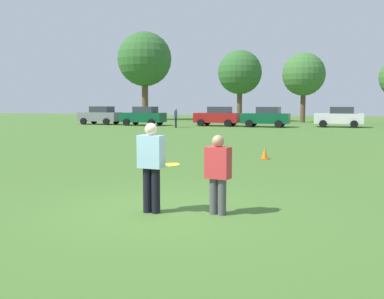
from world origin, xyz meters
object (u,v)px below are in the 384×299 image
at_px(parked_car_near_left, 100,115).
at_px(traffic_cone, 265,153).
at_px(parked_car_mid_left, 144,116).
at_px(bystander_sideline_watcher, 176,117).
at_px(parked_car_mid_right, 266,117).
at_px(parked_car_near_right, 339,117).
at_px(player_defender, 218,170).
at_px(parked_car_center, 218,116).
at_px(frisbee, 172,164).
at_px(player_thrower, 151,162).

bearing_deg(parked_car_near_left, traffic_cone, -48.60).
distance_m(parked_car_mid_left, bystander_sideline_watcher, 5.16).
bearing_deg(bystander_sideline_watcher, parked_car_mid_right, 25.64).
xyz_separation_m(parked_car_near_left, parked_car_near_right, (23.08, 1.99, 0.00)).
xyz_separation_m(player_defender, parked_car_center, (-8.85, 32.70, 0.06)).
bearing_deg(traffic_cone, parked_car_mid_left, 124.23).
xyz_separation_m(traffic_cone, parked_car_near_right, (2.58, 25.24, 0.69)).
distance_m(frisbee, parked_car_near_left, 38.24).
relative_size(player_thrower, parked_car_near_left, 0.42).
bearing_deg(bystander_sideline_watcher, frisbee, -69.66).
height_order(frisbee, parked_car_mid_left, parked_car_mid_left).
relative_size(parked_car_center, bystander_sideline_watcher, 2.52).
relative_size(frisbee, parked_car_near_right, 0.06).
distance_m(player_thrower, traffic_cone, 9.24).
height_order(parked_car_mid_right, parked_car_near_right, same).
bearing_deg(parked_car_mid_left, traffic_cone, -55.77).
bearing_deg(parked_car_near_left, player_thrower, -58.63).
bearing_deg(traffic_cone, parked_car_mid_right, 98.94).
height_order(player_defender, frisbee, player_defender).
height_order(parked_car_near_right, bystander_sideline_watcher, parked_car_near_right).
relative_size(player_thrower, parked_car_mid_right, 0.42).
bearing_deg(parked_car_mid_right, player_defender, -82.55).
height_order(parked_car_near_left, bystander_sideline_watcher, parked_car_near_left).
bearing_deg(parked_car_center, player_defender, -74.86).
xyz_separation_m(traffic_cone, parked_car_mid_right, (-3.68, 23.41, 0.69)).
distance_m(parked_car_near_left, bystander_sideline_watcher, 10.03).
height_order(traffic_cone, bystander_sideline_watcher, bystander_sideline_watcher).
bearing_deg(traffic_cone, parked_car_near_left, 131.40).
bearing_deg(traffic_cone, parked_car_center, 109.25).
xyz_separation_m(player_thrower, frisbee, (0.45, -0.03, -0.02)).
relative_size(traffic_cone, parked_car_mid_right, 0.11).
bearing_deg(parked_car_mid_left, frisbee, -64.59).
relative_size(parked_car_center, parked_car_near_right, 1.00).
distance_m(player_defender, parked_car_mid_right, 32.59).
bearing_deg(parked_car_near_right, frisbee, -94.74).
bearing_deg(parked_car_center, frisbee, -76.32).
bearing_deg(frisbee, parked_car_center, 103.68).
relative_size(traffic_cone, parked_car_mid_left, 0.11).
bearing_deg(parked_car_near_left, parked_car_mid_left, -6.76).
distance_m(frisbee, parked_car_mid_left, 35.27).
bearing_deg(parked_car_center, parked_car_near_left, -177.42).
relative_size(frisbee, parked_car_center, 0.06).
xyz_separation_m(player_defender, frisbee, (-0.82, -0.30, 0.12)).
xyz_separation_m(frisbee, parked_car_near_right, (2.86, 34.45, -0.06)).
height_order(frisbee, parked_car_mid_right, parked_car_mid_right).
distance_m(traffic_cone, parked_car_near_right, 25.38).
distance_m(parked_car_mid_left, parked_car_near_right, 18.18).
height_order(frisbee, parked_car_near_left, parked_car_near_left).
bearing_deg(bystander_sideline_watcher, player_defender, -68.05).
relative_size(parked_car_mid_left, parked_car_near_right, 1.00).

